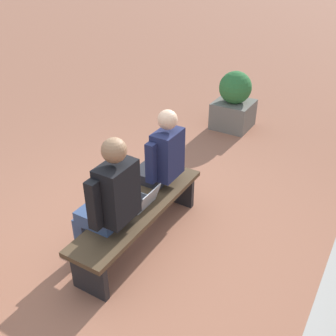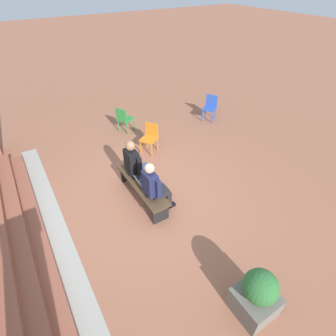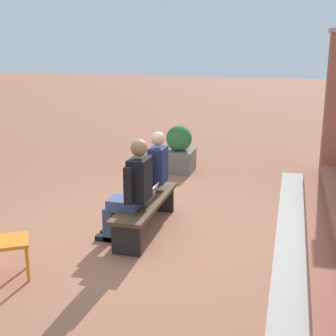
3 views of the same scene
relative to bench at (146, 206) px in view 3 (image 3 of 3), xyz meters
The scene contains 8 objects.
ground_plane 0.36m from the bench, 132.59° to the right, with size 60.00×60.00×0.00m, color #9E6047.
concrete_strip 1.99m from the bench, 90.00° to the left, with size 7.15×0.40×0.01m, color #A8A399.
bench is the anchor object (origin of this frame).
person_student 0.60m from the bench, behind, with size 0.52×0.66×1.31m.
person_adult 0.54m from the bench, 10.44° to the right, with size 0.56×0.71×1.37m.
laptop 0.15m from the bench, 156.99° to the left, with size 0.32×0.29×0.21m.
plastic_chair_near_bench_left 2.04m from the bench, 33.72° to the right, with size 0.58×0.58×0.84m.
planter 3.15m from the bench, behind, with size 0.60×0.60×0.94m.
Camera 3 is at (5.81, 1.88, 2.54)m, focal length 50.00 mm.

